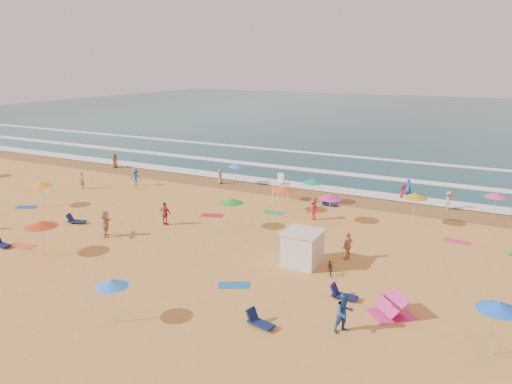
% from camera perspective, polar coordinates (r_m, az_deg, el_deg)
% --- Properties ---
extents(ground, '(220.00, 220.00, 0.00)m').
position_cam_1_polar(ground, '(36.02, -3.91, -4.54)').
color(ground, gold).
rests_on(ground, ground).
extents(ocean, '(220.00, 140.00, 0.18)m').
position_cam_1_polar(ocean, '(114.81, 19.12, 8.03)').
color(ocean, '#0C4756').
rests_on(ocean, ground).
extents(wet_sand, '(220.00, 220.00, 0.00)m').
position_cam_1_polar(wet_sand, '(46.61, 4.25, -0.04)').
color(wet_sand, olive).
rests_on(wet_sand, ground).
extents(surf_foam, '(200.00, 18.70, 0.05)m').
position_cam_1_polar(surf_foam, '(54.55, 8.04, 2.14)').
color(surf_foam, white).
rests_on(surf_foam, ground).
extents(cabana, '(2.00, 2.00, 2.00)m').
position_cam_1_polar(cabana, '(30.13, 5.33, -6.50)').
color(cabana, silver).
rests_on(cabana, ground).
extents(cabana_roof, '(2.20, 2.20, 0.12)m').
position_cam_1_polar(cabana_roof, '(29.76, 5.38, -4.59)').
color(cabana_roof, silver).
rests_on(cabana_roof, cabana).
extents(bicycle, '(1.09, 1.63, 0.81)m').
position_cam_1_polar(bicycle, '(29.47, 8.51, -8.35)').
color(bicycle, black).
rests_on(bicycle, ground).
extents(lifeguard_stand, '(1.20, 1.20, 2.10)m').
position_cam_1_polar(lifeguard_stand, '(43.45, 2.83, 0.30)').
color(lifeguard_stand, white).
rests_on(lifeguard_stand, ground).
extents(beach_umbrellas, '(62.11, 27.47, 0.72)m').
position_cam_1_polar(beach_umbrellas, '(36.57, -4.03, -0.83)').
color(beach_umbrellas, '#3895FF').
rests_on(beach_umbrellas, ground).
extents(loungers, '(65.83, 21.10, 0.34)m').
position_cam_1_polar(loungers, '(31.19, -0.70, -7.31)').
color(loungers, '#0D1A45').
rests_on(loungers, ground).
extents(towels, '(51.01, 19.74, 0.03)m').
position_cam_1_polar(towels, '(36.60, -11.56, -4.48)').
color(towels, '#C0184B').
rests_on(towels, ground).
extents(popup_tents, '(8.36, 13.85, 1.20)m').
position_cam_1_polar(popup_tents, '(30.26, 23.23, -8.41)').
color(popup_tents, '#DF318B').
rests_on(popup_tents, ground).
extents(beachgoers, '(36.82, 26.26, 2.14)m').
position_cam_1_polar(beachgoers, '(39.19, -4.67, -1.69)').
color(beachgoers, '#9E6B49').
rests_on(beachgoers, ground).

